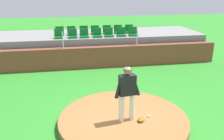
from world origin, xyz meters
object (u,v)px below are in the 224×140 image
object	(u,v)px
stadium_chair_10	(95,31)
fielding_glove	(141,120)
stadium_chair_4	(109,34)
stadium_chair_5	(121,33)
stadium_chair_11	(107,31)
stadium_chair_8	(71,32)
stadium_chair_6	(133,33)
stadium_chair_13	(129,30)
pitcher	(127,89)
stadium_chair_0	(59,35)
stadium_chair_3	(97,34)
stadium_chair_9	(84,32)
baseball	(149,116)
stadium_chair_1	(73,35)
stadium_chair_7	(60,33)
stadium_chair_2	(84,35)
stadium_chair_12	(118,31)

from	to	relation	value
stadium_chair_10	fielding_glove	bearing A→B (deg)	93.61
stadium_chair_4	stadium_chair_5	distance (m)	0.72
stadium_chair_4	stadium_chair_11	bearing A→B (deg)	-92.24
stadium_chair_8	stadium_chair_10	distance (m)	1.41
stadium_chair_6	stadium_chair_13	size ratio (longest dim) A/B	1.00
pitcher	stadium_chair_6	bearing A→B (deg)	66.60
stadium_chair_0	fielding_glove	bearing A→B (deg)	110.01
stadium_chair_13	stadium_chair_3	bearing A→B (deg)	24.13
stadium_chair_8	stadium_chair_9	distance (m)	0.74
stadium_chair_3	stadium_chair_10	bearing A→B (deg)	-89.15
baseball	stadium_chair_1	distance (m)	7.45
stadium_chair_8	stadium_chair_10	xyz separation A→B (m)	(1.41, 0.02, 0.00)
stadium_chair_7	stadium_chair_9	xyz separation A→B (m)	(1.41, 0.04, 0.00)
stadium_chair_7	stadium_chair_8	size ratio (longest dim) A/B	1.00
stadium_chair_4	stadium_chair_8	xyz separation A→B (m)	(-2.10, 0.88, 0.00)
stadium_chair_4	stadium_chair_9	xyz separation A→B (m)	(-1.36, 0.92, 0.00)
stadium_chair_2	stadium_chair_5	xyz separation A→B (m)	(2.12, 0.02, 0.00)
stadium_chair_11	stadium_chair_3	bearing A→B (deg)	52.50
stadium_chair_10	stadium_chair_11	bearing A→B (deg)	179.32
stadium_chair_11	stadium_chair_9	bearing A→B (deg)	-1.18
stadium_chair_4	stadium_chair_7	size ratio (longest dim) A/B	1.00
pitcher	stadium_chair_11	xyz separation A→B (m)	(0.64, 7.92, 0.39)
stadium_chair_4	stadium_chair_7	bearing A→B (deg)	-17.63
baseball	stadium_chair_2	size ratio (longest dim) A/B	0.15
stadium_chair_0	stadium_chair_3	size ratio (longest dim) A/B	1.00
stadium_chair_3	stadium_chair_1	bearing A→B (deg)	-1.46
stadium_chair_6	stadium_chair_7	distance (m)	4.29
stadium_chair_6	stadium_chair_11	world-z (taller)	same
stadium_chair_0	stadium_chair_6	size ratio (longest dim) A/B	1.00
stadium_chair_9	stadium_chair_11	distance (m)	1.39
stadium_chair_5	stadium_chair_6	distance (m)	0.71
stadium_chair_3	stadium_chair_7	size ratio (longest dim) A/B	1.00
stadium_chair_3	stadium_chair_6	bearing A→B (deg)	-178.98
stadium_chair_0	stadium_chair_11	world-z (taller)	same
fielding_glove	stadium_chair_3	world-z (taller)	stadium_chair_3
fielding_glove	stadium_chair_8	xyz separation A→B (m)	(-1.92, 8.07, 1.38)
pitcher	fielding_glove	size ratio (longest dim) A/B	5.98
stadium_chair_1	stadium_chair_9	distance (m)	1.15
stadium_chair_4	stadium_chair_12	world-z (taller)	same
stadium_chair_7	stadium_chair_13	bearing A→B (deg)	-179.70
stadium_chair_4	stadium_chair_8	distance (m)	2.27
stadium_chair_7	stadium_chair_8	distance (m)	0.68
baseball	fielding_glove	size ratio (longest dim) A/B	0.25
stadium_chair_1	stadium_chair_2	distance (m)	0.64
stadium_chair_8	stadium_chair_11	bearing A→B (deg)	-179.79
stadium_chair_1	stadium_chair_7	distance (m)	1.14
stadium_chair_0	stadium_chair_2	distance (m)	1.40
stadium_chair_1	fielding_glove	bearing A→B (deg)	104.54
stadium_chair_0	stadium_chair_4	size ratio (longest dim) A/B	1.00
stadium_chair_3	stadium_chair_11	world-z (taller)	same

